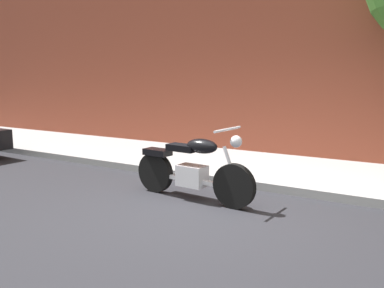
# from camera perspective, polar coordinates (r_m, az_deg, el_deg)

# --- Properties ---
(ground_plane) EXTENTS (60.00, 60.00, 0.00)m
(ground_plane) POSITION_cam_1_polar(r_m,az_deg,el_deg) (5.54, 0.93, -9.92)
(ground_plane) COLOR #28282D
(sidewalk) EXTENTS (23.19, 2.67, 0.14)m
(sidewalk) POSITION_cam_1_polar(r_m,az_deg,el_deg) (7.99, 11.16, -3.58)
(sidewalk) COLOR #9F9F9F
(sidewalk) RESTS_ON ground
(motorcycle) EXTENTS (2.12, 0.70, 1.15)m
(motorcycle) POSITION_cam_1_polar(r_m,az_deg,el_deg) (6.02, 0.02, -3.66)
(motorcycle) COLOR black
(motorcycle) RESTS_ON ground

